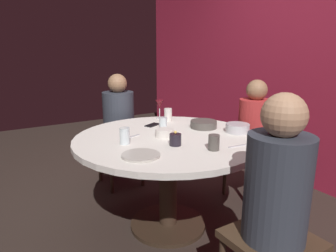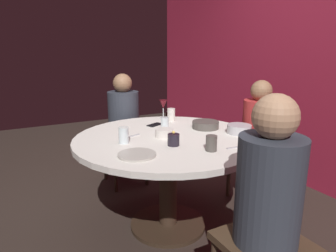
{
  "view_description": "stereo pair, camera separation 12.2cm",
  "coord_description": "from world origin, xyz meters",
  "px_view_note": "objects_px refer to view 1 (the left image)",
  "views": [
    {
      "loc": [
        1.83,
        -1.14,
        1.37
      ],
      "look_at": [
        0.0,
        0.0,
        0.83
      ],
      "focal_mm": 31.98,
      "sensor_mm": 36.0,
      "label": 1
    },
    {
      "loc": [
        1.89,
        -1.03,
        1.37
      ],
      "look_at": [
        0.0,
        0.0,
        0.83
      ],
      "focal_mm": 31.98,
      "sensor_mm": 36.0,
      "label": 2
    }
  ],
  "objects_px": {
    "bowl_salad_center": "(204,124)",
    "candle_holder": "(175,140)",
    "cup_by_right_diner": "(125,136)",
    "cup_near_candle": "(214,142)",
    "cell_phone": "(153,125)",
    "seated_diner_left": "(119,118)",
    "cup_center_front": "(168,115)",
    "dinner_plate": "(141,155)",
    "cup_by_left_diner": "(163,123)",
    "seated_diner_back": "(254,127)",
    "wine_glass": "(160,105)",
    "dining_table": "(168,155)",
    "bowl_serving_large": "(238,128)",
    "bowl_small_white": "(165,133)",
    "seated_diner_right": "(277,188)"
  },
  "relations": [
    {
      "from": "cup_by_left_diner",
      "to": "cup_by_right_diner",
      "type": "bearing_deg",
      "value": -63.45
    },
    {
      "from": "cup_near_candle",
      "to": "cup_center_front",
      "type": "xyz_separation_m",
      "value": [
        -0.84,
        0.18,
        0.01
      ]
    },
    {
      "from": "bowl_serving_large",
      "to": "bowl_salad_center",
      "type": "height_order",
      "value": "bowl_serving_large"
    },
    {
      "from": "bowl_salad_center",
      "to": "dining_table",
      "type": "bearing_deg",
      "value": -80.92
    },
    {
      "from": "seated_diner_left",
      "to": "cup_center_front",
      "type": "relative_size",
      "value": 9.83
    },
    {
      "from": "bowl_small_white",
      "to": "seated_diner_back",
      "type": "bearing_deg",
      "value": 90.28
    },
    {
      "from": "seated_diner_right",
      "to": "dinner_plate",
      "type": "distance_m",
      "value": 0.8
    },
    {
      "from": "cell_phone",
      "to": "bowl_small_white",
      "type": "distance_m",
      "value": 0.38
    },
    {
      "from": "candle_holder",
      "to": "bowl_salad_center",
      "type": "height_order",
      "value": "candle_holder"
    },
    {
      "from": "cup_by_right_diner",
      "to": "cup_near_candle",
      "type": "bearing_deg",
      "value": 46.02
    },
    {
      "from": "dinner_plate",
      "to": "cup_by_left_diner",
      "type": "xyz_separation_m",
      "value": [
        -0.49,
        0.45,
        0.04
      ]
    },
    {
      "from": "seated_diner_left",
      "to": "cup_center_front",
      "type": "height_order",
      "value": "seated_diner_left"
    },
    {
      "from": "bowl_salad_center",
      "to": "bowl_small_white",
      "type": "distance_m",
      "value": 0.42
    },
    {
      "from": "bowl_small_white",
      "to": "candle_holder",
      "type": "bearing_deg",
      "value": -11.31
    },
    {
      "from": "cup_by_left_diner",
      "to": "cup_center_front",
      "type": "xyz_separation_m",
      "value": [
        -0.21,
        0.18,
        0.01
      ]
    },
    {
      "from": "dining_table",
      "to": "wine_glass",
      "type": "relative_size",
      "value": 7.94
    },
    {
      "from": "candle_holder",
      "to": "cup_near_candle",
      "type": "xyz_separation_m",
      "value": [
        0.21,
        0.16,
        0.01
      ]
    },
    {
      "from": "seated_diner_right",
      "to": "bowl_serving_large",
      "type": "bearing_deg",
      "value": -33.3
    },
    {
      "from": "seated_diner_left",
      "to": "bowl_small_white",
      "type": "xyz_separation_m",
      "value": [
        0.95,
        -0.03,
        0.07
      ]
    },
    {
      "from": "cup_by_left_diner",
      "to": "cup_center_front",
      "type": "distance_m",
      "value": 0.28
    },
    {
      "from": "wine_glass",
      "to": "bowl_serving_large",
      "type": "relative_size",
      "value": 0.95
    },
    {
      "from": "cup_by_left_diner",
      "to": "dinner_plate",
      "type": "bearing_deg",
      "value": -42.64
    },
    {
      "from": "wine_glass",
      "to": "dining_table",
      "type": "bearing_deg",
      "value": -24.44
    },
    {
      "from": "wine_glass",
      "to": "bowl_salad_center",
      "type": "xyz_separation_m",
      "value": [
        0.5,
        0.13,
        -0.1
      ]
    },
    {
      "from": "cup_by_left_diner",
      "to": "cup_center_front",
      "type": "bearing_deg",
      "value": 139.66
    },
    {
      "from": "dining_table",
      "to": "seated_diner_back",
      "type": "height_order",
      "value": "seated_diner_back"
    },
    {
      "from": "wine_glass",
      "to": "cup_by_right_diner",
      "type": "bearing_deg",
      "value": -46.95
    },
    {
      "from": "candle_holder",
      "to": "cup_center_front",
      "type": "distance_m",
      "value": 0.72
    },
    {
      "from": "bowl_serving_large",
      "to": "bowl_small_white",
      "type": "bearing_deg",
      "value": -108.36
    },
    {
      "from": "wine_glass",
      "to": "cell_phone",
      "type": "bearing_deg",
      "value": -43.11
    },
    {
      "from": "wine_glass",
      "to": "cup_by_left_diner",
      "type": "xyz_separation_m",
      "value": [
        0.35,
        -0.17,
        -0.08
      ]
    },
    {
      "from": "cell_phone",
      "to": "bowl_serving_large",
      "type": "bearing_deg",
      "value": -164.55
    },
    {
      "from": "seated_diner_back",
      "to": "wine_glass",
      "type": "distance_m",
      "value": 0.89
    },
    {
      "from": "seated_diner_back",
      "to": "cup_by_left_diner",
      "type": "height_order",
      "value": "seated_diner_back"
    },
    {
      "from": "seated_diner_right",
      "to": "cup_by_right_diner",
      "type": "distance_m",
      "value": 1.05
    },
    {
      "from": "bowl_small_white",
      "to": "seated_diner_right",
      "type": "bearing_deg",
      "value": 1.82
    },
    {
      "from": "cup_by_left_diner",
      "to": "seated_diner_back",
      "type": "bearing_deg",
      "value": 75.87
    },
    {
      "from": "bowl_salad_center",
      "to": "candle_holder",
      "type": "bearing_deg",
      "value": -59.28
    },
    {
      "from": "bowl_serving_large",
      "to": "bowl_salad_center",
      "type": "xyz_separation_m",
      "value": [
        -0.25,
        -0.14,
        -0.0
      ]
    },
    {
      "from": "dining_table",
      "to": "cup_near_candle",
      "type": "xyz_separation_m",
      "value": [
        0.42,
        0.08,
        0.2
      ]
    },
    {
      "from": "cell_phone",
      "to": "cup_by_right_diner",
      "type": "xyz_separation_m",
      "value": [
        0.36,
        -0.41,
        0.05
      ]
    },
    {
      "from": "bowl_salad_center",
      "to": "cup_by_right_diner",
      "type": "distance_m",
      "value": 0.74
    },
    {
      "from": "bowl_salad_center",
      "to": "cup_near_candle",
      "type": "xyz_separation_m",
      "value": [
        0.48,
        -0.3,
        0.02
      ]
    },
    {
      "from": "seated_diner_left",
      "to": "cell_phone",
      "type": "distance_m",
      "value": 0.59
    },
    {
      "from": "seated_diner_left",
      "to": "candle_holder",
      "type": "bearing_deg",
      "value": -3.59
    },
    {
      "from": "dinner_plate",
      "to": "cup_by_right_diner",
      "type": "relative_size",
      "value": 2.07
    },
    {
      "from": "dinner_plate",
      "to": "cup_center_front",
      "type": "xyz_separation_m",
      "value": [
        -0.7,
        0.63,
        0.05
      ]
    },
    {
      "from": "bowl_salad_center",
      "to": "cup_by_left_diner",
      "type": "bearing_deg",
      "value": -116.45
    },
    {
      "from": "seated_diner_back",
      "to": "dinner_plate",
      "type": "distance_m",
      "value": 1.33
    },
    {
      "from": "candle_holder",
      "to": "bowl_small_white",
      "type": "xyz_separation_m",
      "value": [
        -0.21,
        0.04,
        -0.01
      ]
    }
  ]
}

